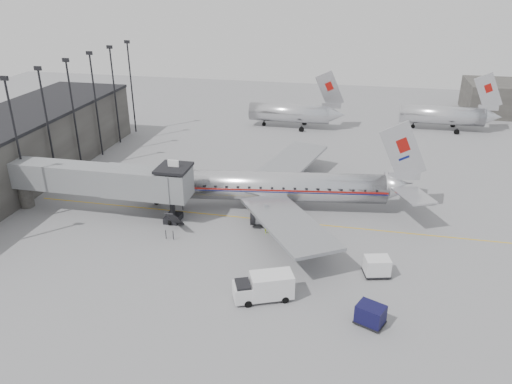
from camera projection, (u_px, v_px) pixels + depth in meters
The scene contains 12 objects.
ground at pixel (248, 245), 50.63m from camera, with size 160.00×160.00×0.00m, color slate.
terminal at pixel (8, 153), 64.32m from camera, with size 12.00×46.00×8.00m, color #33302E.
apron_line at pixel (286, 221), 55.42m from camera, with size 0.15×60.00×0.01m, color gold.
jet_bridge at pixel (108, 181), 55.33m from camera, with size 21.00×6.20×7.10m.
floodlight_masts at pixel (61, 116), 64.00m from camera, with size 0.90×42.25×15.25m.
distant_aircraft_near at pixel (290, 112), 87.37m from camera, with size 16.39×3.20×10.26m.
distant_aircraft_mid at pixel (443, 114), 86.05m from camera, with size 16.39×3.20×10.26m.
airliner at pixel (271, 186), 57.50m from camera, with size 34.50×31.77×10.95m.
service_van at pixel (264, 287), 41.93m from camera, with size 5.37×3.68×2.36m.
baggage_cart_navy at pixel (370, 315), 39.03m from camera, with size 2.70×2.44×1.74m.
baggage_cart_white at pixel (377, 266), 45.30m from camera, with size 2.67×2.28×1.82m.
ramp_worker at pixel (267, 226), 52.70m from camera, with size 0.59×0.39×1.63m, color #97C417.
Camera 1 is at (9.90, -42.88, 25.62)m, focal length 35.00 mm.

